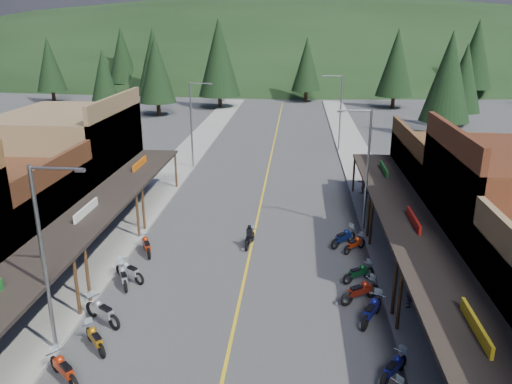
% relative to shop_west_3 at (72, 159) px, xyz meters
% --- Properties ---
extents(ground, '(220.00, 220.00, 0.00)m').
position_rel_shop_west_3_xyz_m(ground, '(13.78, -11.30, -3.52)').
color(ground, '#38383A').
rests_on(ground, ground).
extents(centerline, '(0.15, 90.00, 0.01)m').
position_rel_shop_west_3_xyz_m(centerline, '(13.78, 8.70, -3.51)').
color(centerline, gold).
rests_on(centerline, ground).
extents(sidewalk_west, '(3.40, 94.00, 0.15)m').
position_rel_shop_west_3_xyz_m(sidewalk_west, '(5.08, 8.70, -3.44)').
color(sidewalk_west, gray).
rests_on(sidewalk_west, ground).
extents(sidewalk_east, '(3.40, 94.00, 0.15)m').
position_rel_shop_west_3_xyz_m(sidewalk_east, '(22.48, 8.70, -3.44)').
color(sidewalk_east, gray).
rests_on(sidewalk_east, ground).
extents(shop_west_3, '(10.90, 10.20, 8.20)m').
position_rel_shop_west_3_xyz_m(shop_west_3, '(0.00, 0.00, 0.00)').
color(shop_west_3, brown).
rests_on(shop_west_3, ground).
extents(shop_east_3, '(10.90, 10.20, 6.20)m').
position_rel_shop_west_3_xyz_m(shop_east_3, '(27.54, 0.00, -0.99)').
color(shop_east_3, '#4C2D16').
rests_on(shop_east_3, ground).
extents(streetlight_0, '(2.16, 0.18, 8.00)m').
position_rel_shop_west_3_xyz_m(streetlight_0, '(6.83, -17.30, 0.94)').
color(streetlight_0, gray).
rests_on(streetlight_0, ground).
extents(streetlight_1, '(2.16, 0.18, 8.00)m').
position_rel_shop_west_3_xyz_m(streetlight_1, '(6.83, 10.70, 0.94)').
color(streetlight_1, gray).
rests_on(streetlight_1, ground).
extents(streetlight_2, '(2.16, 0.18, 8.00)m').
position_rel_shop_west_3_xyz_m(streetlight_2, '(20.74, -3.30, 0.94)').
color(streetlight_2, gray).
rests_on(streetlight_2, ground).
extents(streetlight_3, '(2.16, 0.18, 8.00)m').
position_rel_shop_west_3_xyz_m(streetlight_3, '(20.74, 18.70, 0.94)').
color(streetlight_3, gray).
rests_on(streetlight_3, ground).
extents(ridge_hill, '(310.00, 140.00, 60.00)m').
position_rel_shop_west_3_xyz_m(ridge_hill, '(13.78, 123.70, -3.52)').
color(ridge_hill, black).
rests_on(ridge_hill, ground).
extents(pine_0, '(5.04, 5.04, 11.00)m').
position_rel_shop_west_3_xyz_m(pine_0, '(-26.22, 50.70, 2.96)').
color(pine_0, black).
rests_on(pine_0, ground).
extents(pine_1, '(5.88, 5.88, 12.50)m').
position_rel_shop_west_3_xyz_m(pine_1, '(-10.22, 58.70, 3.72)').
color(pine_1, black).
rests_on(pine_1, ground).
extents(pine_2, '(6.72, 6.72, 14.00)m').
position_rel_shop_west_3_xyz_m(pine_2, '(3.78, 46.70, 4.47)').
color(pine_2, black).
rests_on(pine_2, ground).
extents(pine_3, '(5.04, 5.04, 11.00)m').
position_rel_shop_west_3_xyz_m(pine_3, '(17.78, 54.70, 2.96)').
color(pine_3, black).
rests_on(pine_3, ground).
extents(pine_4, '(5.88, 5.88, 12.50)m').
position_rel_shop_west_3_xyz_m(pine_4, '(31.78, 48.70, 3.72)').
color(pine_4, black).
rests_on(pine_4, ground).
extents(pine_5, '(6.72, 6.72, 14.00)m').
position_rel_shop_west_3_xyz_m(pine_5, '(47.78, 60.70, 4.47)').
color(pine_5, black).
rests_on(pine_5, ground).
extents(pine_7, '(5.88, 5.88, 12.50)m').
position_rel_shop_west_3_xyz_m(pine_7, '(-18.22, 64.70, 3.72)').
color(pine_7, black).
rests_on(pine_7, ground).
extents(pine_8, '(4.48, 4.48, 10.00)m').
position_rel_shop_west_3_xyz_m(pine_8, '(-8.22, 28.70, 2.46)').
color(pine_8, black).
rests_on(pine_8, ground).
extents(pine_9, '(4.93, 4.93, 10.80)m').
position_rel_shop_west_3_xyz_m(pine_9, '(37.78, 33.70, 2.86)').
color(pine_9, black).
rests_on(pine_9, ground).
extents(pine_10, '(5.38, 5.38, 11.60)m').
position_rel_shop_west_3_xyz_m(pine_10, '(-4.22, 38.70, 3.27)').
color(pine_10, black).
rests_on(pine_10, ground).
extents(pine_11, '(5.82, 5.82, 12.40)m').
position_rel_shop_west_3_xyz_m(pine_11, '(33.78, 26.70, 3.67)').
color(pine_11, black).
rests_on(pine_11, ground).
extents(bike_west_4, '(2.08, 1.90, 1.21)m').
position_rel_shop_west_3_xyz_m(bike_west_4, '(7.85, -19.05, -2.91)').
color(bike_west_4, '#B82A0D').
rests_on(bike_west_4, ground).
extents(bike_west_5, '(1.80, 1.91, 1.12)m').
position_rel_shop_west_3_xyz_m(bike_west_5, '(8.26, -17.03, -2.96)').
color(bike_west_5, '#B0700C').
rests_on(bike_west_5, ground).
extents(bike_west_6, '(2.39, 1.94, 1.34)m').
position_rel_shop_west_3_xyz_m(bike_west_6, '(7.85, -15.15, -2.85)').
color(bike_west_6, gray).
rests_on(bike_west_6, ground).
extents(bike_west_7, '(1.50, 2.10, 1.15)m').
position_rel_shop_west_3_xyz_m(bike_west_7, '(7.64, -11.72, -2.94)').
color(bike_west_7, '#A1A2A7').
rests_on(bike_west_7, ground).
extents(bike_west_8, '(2.18, 1.77, 1.22)m').
position_rel_shop_west_3_xyz_m(bike_west_8, '(7.77, -11.14, -2.91)').
color(bike_west_8, '#ADADB3').
rests_on(bike_west_8, ground).
extents(bike_west_9, '(1.59, 2.23, 1.22)m').
position_rel_shop_west_3_xyz_m(bike_west_9, '(7.73, -7.92, -2.91)').
color(bike_west_9, '#AB290C').
rests_on(bike_west_9, ground).
extents(bike_east_5, '(1.69, 1.92, 1.10)m').
position_rel_shop_west_3_xyz_m(bike_east_5, '(20.27, -17.87, -2.97)').
color(bike_east_5, navy).
rests_on(bike_east_5, ground).
extents(bike_east_6, '(1.74, 2.38, 1.31)m').
position_rel_shop_west_3_xyz_m(bike_east_6, '(19.96, -14.03, -2.87)').
color(bike_east_6, navy).
rests_on(bike_east_6, ground).
extents(bike_east_7, '(2.26, 1.85, 1.27)m').
position_rel_shop_west_3_xyz_m(bike_east_7, '(19.64, -12.30, -2.88)').
color(bike_east_7, maroon).
rests_on(bike_east_7, ground).
extents(bike_east_8, '(2.00, 1.62, 1.12)m').
position_rel_shop_west_3_xyz_m(bike_east_8, '(19.80, -10.25, -2.96)').
color(bike_east_8, '#0C3C1E').
rests_on(bike_east_8, ground).
extents(bike_east_9, '(1.74, 1.77, 1.06)m').
position_rel_shop_west_3_xyz_m(bike_east_9, '(19.98, -6.55, -2.99)').
color(bike_east_9, red).
rests_on(bike_east_9, ground).
extents(bike_east_10, '(2.02, 2.07, 1.24)m').
position_rel_shop_west_3_xyz_m(bike_east_10, '(19.38, -5.79, -2.90)').
color(bike_east_10, navy).
rests_on(bike_east_10, ground).
extents(rider_on_bike, '(0.95, 2.03, 1.49)m').
position_rel_shop_west_3_xyz_m(rider_on_bike, '(13.69, -6.33, -2.92)').
color(rider_on_bike, black).
rests_on(rider_on_bike, ground).
extents(pedestrian_east_a, '(0.56, 0.74, 1.83)m').
position_rel_shop_west_3_xyz_m(pedestrian_east_a, '(21.88, -12.78, -2.45)').
color(pedestrian_east_a, '#2A1F2F').
rests_on(pedestrian_east_a, sidewalk_east).
extents(pedestrian_east_b, '(1.03, 0.76, 1.89)m').
position_rel_shop_west_3_xyz_m(pedestrian_east_b, '(21.71, 4.09, -2.42)').
color(pedestrian_east_b, brown).
rests_on(pedestrian_east_b, sidewalk_east).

